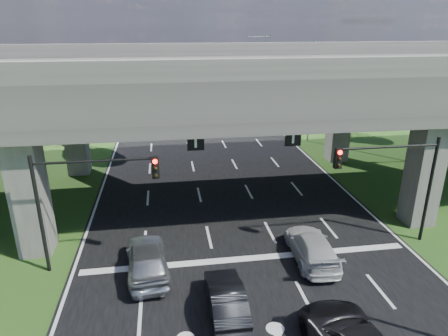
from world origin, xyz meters
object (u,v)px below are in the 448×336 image
object	(u,v)px
streetlight_far	(307,84)
streetlight_beyond	(267,67)
signal_left	(85,191)
car_silver	(147,258)
car_dark	(226,299)
signal_right	(395,173)
car_white	(312,247)

from	to	relation	value
streetlight_far	streetlight_beyond	distance (m)	16.00
signal_left	car_silver	distance (m)	4.38
signal_left	car_silver	xyz separation A→B (m)	(2.68, -0.94, -3.34)
car_silver	car_dark	size ratio (longest dim) A/B	1.15
streetlight_beyond	car_silver	world-z (taller)	streetlight_beyond
streetlight_beyond	car_dark	distance (m)	42.38
signal_right	signal_left	xyz separation A→B (m)	(-15.65, 0.00, 0.00)
signal_right	streetlight_far	xyz separation A→B (m)	(2.27, 20.06, 1.66)
signal_right	car_white	distance (m)	5.86
signal_right	car_white	size ratio (longest dim) A/B	1.24
streetlight_far	car_white	xyz separation A→B (m)	(-6.92, -21.00, -5.11)
signal_right	car_silver	size ratio (longest dim) A/B	1.25
car_white	signal_left	bearing A→B (deg)	-1.80
car_silver	car_white	bearing A→B (deg)	174.69
signal_right	streetlight_far	world-z (taller)	streetlight_far
signal_left	signal_right	bearing A→B (deg)	0.00
streetlight_beyond	car_silver	bearing A→B (deg)	-112.39
streetlight_beyond	car_silver	distance (m)	40.33
signal_right	signal_left	distance (m)	15.65
streetlight_far	streetlight_beyond	size ratio (longest dim) A/B	1.00
streetlight_far	car_dark	distance (m)	27.58
signal_right	streetlight_beyond	distance (m)	36.17
car_dark	signal_right	bearing A→B (deg)	-155.68
streetlight_far	car_dark	world-z (taller)	streetlight_far
car_white	car_silver	bearing A→B (deg)	3.09
signal_left	streetlight_beyond	size ratio (longest dim) A/B	0.60
car_dark	car_white	size ratio (longest dim) A/B	0.86
signal_left	car_dark	world-z (taller)	signal_left
signal_right	car_dark	distance (m)	11.09
streetlight_far	streetlight_beyond	xyz separation A→B (m)	(0.00, 16.00, 0.00)
signal_left	streetlight_far	xyz separation A→B (m)	(17.92, 20.06, 1.66)
car_silver	car_dark	bearing A→B (deg)	129.65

